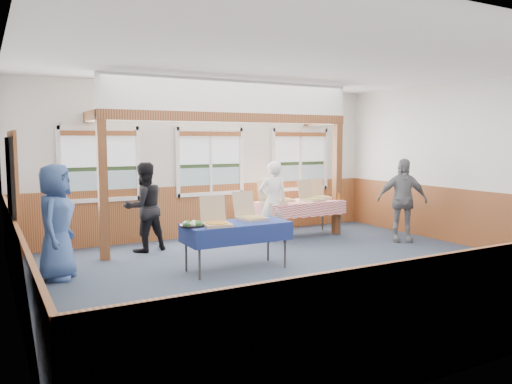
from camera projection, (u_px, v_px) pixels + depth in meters
floor at (300, 272)px, 7.81m from camera, size 8.00×8.00×0.00m
ceiling at (302, 64)px, 7.47m from camera, size 8.00×8.00×0.00m
wall_back at (210, 162)px, 10.69m from camera, size 8.00×0.00×8.00m
wall_left at (11, 180)px, 5.72m from camera, size 0.00×8.00×8.00m
wall_right at (474, 164)px, 9.56m from camera, size 0.00×8.00×8.00m
wainscot_back at (210, 210)px, 10.78m from camera, size 7.98×0.05×1.10m
wainscot_front at (505, 300)px, 4.72m from camera, size 7.98×0.05×1.10m
wainscot_left at (18, 270)px, 5.85m from camera, size 0.05×6.98×1.10m
wainscot_right at (471, 218)px, 9.65m from camera, size 0.05×6.98×1.10m
cased_opening at (13, 217)px, 6.59m from camera, size 0.06×1.30×2.10m
window_left at (100, 160)px, 9.54m from camera, size 1.56×0.10×1.46m
window_mid at (210, 158)px, 10.65m from camera, size 1.56×0.10×1.46m
window_right at (300, 156)px, 11.75m from camera, size 1.56×0.10×1.46m
post_left at (103, 191)px, 8.49m from camera, size 0.15×0.15×2.40m
post_right at (337, 180)px, 10.88m from camera, size 0.15×0.15×2.40m
cross_beam at (234, 118)px, 9.55m from camera, size 5.15×0.18×0.18m
table_left at (236, 227)px, 7.91m from camera, size 1.82×1.40×0.76m
table_right at (300, 204)px, 10.68m from camera, size 2.02×1.41×0.76m
pizza_box_a at (216, 221)px, 7.61m from camera, size 0.47×0.55×0.44m
pizza_box_b at (251, 215)px, 8.20m from camera, size 0.46×0.54×0.45m
pizza_box_c at (272, 200)px, 10.22m from camera, size 0.44×0.53×0.46m
pizza_box_d at (281, 198)px, 10.66m from camera, size 0.46×0.54×0.44m
pizza_box_e at (311, 198)px, 10.71m from camera, size 0.49×0.56×0.44m
pizza_box_f at (321, 196)px, 11.10m from camera, size 0.40×0.49×0.43m
veggie_tray at (192, 225)px, 7.54m from camera, size 0.37×0.37×0.09m
drink_glass at (339, 197)px, 10.85m from camera, size 0.07×0.07×0.15m
woman_white at (273, 202)px, 10.05m from camera, size 0.66×0.49×1.64m
woman_black at (144, 207)px, 9.20m from camera, size 0.92×0.78×1.65m
man_blue at (56, 222)px, 7.33m from camera, size 0.84×0.99×1.72m
person_grey at (402, 200)px, 10.12m from camera, size 1.05×0.90×1.69m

